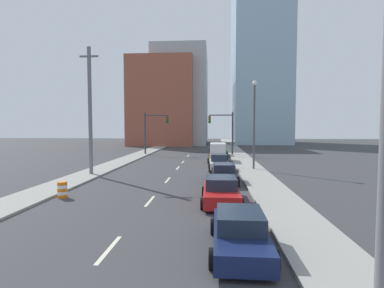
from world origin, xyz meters
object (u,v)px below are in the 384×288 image
(sedan_red, at_px, (221,191))
(utility_pole_left_mid, at_px, (90,110))
(box_truck_brown, at_px, (218,153))
(sedan_green, at_px, (220,151))
(street_lamp, at_px, (254,119))
(sedan_navy, at_px, (240,232))
(traffic_signal_left, at_px, (152,128))
(sedan_white, at_px, (219,163))
(sedan_black, at_px, (224,174))
(traffic_signal_right, at_px, (226,128))
(sedan_blue, at_px, (216,149))
(traffic_barrel, at_px, (62,190))

(sedan_red, bearing_deg, utility_pole_left_mid, 141.27)
(box_truck_brown, distance_m, sedan_green, 6.57)
(street_lamp, relative_size, sedan_green, 1.76)
(utility_pole_left_mid, distance_m, sedan_navy, 19.46)
(utility_pole_left_mid, xyz_separation_m, sedan_green, (11.52, 17.21, -4.93))
(traffic_signal_left, height_order, sedan_white, traffic_signal_left)
(box_truck_brown, height_order, sedan_green, box_truck_brown)
(street_lamp, height_order, sedan_black, street_lamp)
(sedan_red, height_order, sedan_black, sedan_red)
(traffic_signal_left, bearing_deg, sedan_navy, -73.40)
(traffic_signal_left, distance_m, sedan_navy, 35.20)
(traffic_signal_right, relative_size, street_lamp, 0.73)
(sedan_black, distance_m, sedan_white, 6.55)
(utility_pole_left_mid, distance_m, sedan_blue, 25.86)
(utility_pole_left_mid, distance_m, sedan_black, 12.63)
(sedan_navy, height_order, sedan_black, sedan_black)
(traffic_signal_left, height_order, sedan_red, traffic_signal_left)
(sedan_red, bearing_deg, box_truck_brown, 89.00)
(traffic_signal_right, distance_m, sedan_white, 15.10)
(sedan_green, distance_m, sedan_blue, 5.69)
(sedan_red, relative_size, sedan_white, 1.04)
(traffic_signal_left, xyz_separation_m, sedan_black, (9.89, -21.22, -3.33))
(traffic_signal_left, distance_m, sedan_green, 10.71)
(traffic_barrel, xyz_separation_m, sedan_red, (9.37, -0.51, 0.18))
(sedan_green, relative_size, sedan_blue, 1.11)
(traffic_signal_left, xyz_separation_m, sedan_green, (10.07, -1.45, -3.32))
(sedan_white, bearing_deg, sedan_green, 86.55)
(traffic_barrel, xyz_separation_m, sedan_blue, (9.38, 30.96, 0.17))
(sedan_black, relative_size, sedan_blue, 1.07)
(utility_pole_left_mid, xyz_separation_m, sedan_navy, (11.46, -14.92, -4.98))
(traffic_signal_left, xyz_separation_m, box_truck_brown, (9.64, -7.99, -2.95))
(utility_pole_left_mid, xyz_separation_m, street_lamp, (14.45, 4.03, -0.65))
(traffic_signal_right, relative_size, sedan_red, 1.34)
(sedan_blue, bearing_deg, traffic_barrel, -108.92)
(sedan_red, bearing_deg, sedan_green, 88.12)
(sedan_green, bearing_deg, sedan_navy, -87.57)
(traffic_signal_left, relative_size, traffic_barrel, 6.58)
(traffic_barrel, bearing_deg, box_truck_brown, 63.18)
(sedan_white, bearing_deg, traffic_barrel, -129.70)
(traffic_barrel, bearing_deg, sedan_navy, -34.77)
(traffic_signal_left, height_order, traffic_barrel, traffic_signal_left)
(traffic_barrel, xyz_separation_m, sedan_navy, (9.85, -6.84, 0.15))
(sedan_blue, bearing_deg, sedan_red, -92.09)
(traffic_signal_right, bearing_deg, street_lamp, -81.84)
(sedan_white, bearing_deg, street_lamp, -0.61)
(traffic_signal_left, relative_size, utility_pole_left_mid, 0.57)
(traffic_signal_right, height_order, traffic_barrel, traffic_signal_right)
(sedan_green, bearing_deg, street_lamp, -74.92)
(traffic_barrel, bearing_deg, sedan_green, 68.60)
(utility_pole_left_mid, height_order, box_truck_brown, utility_pole_left_mid)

